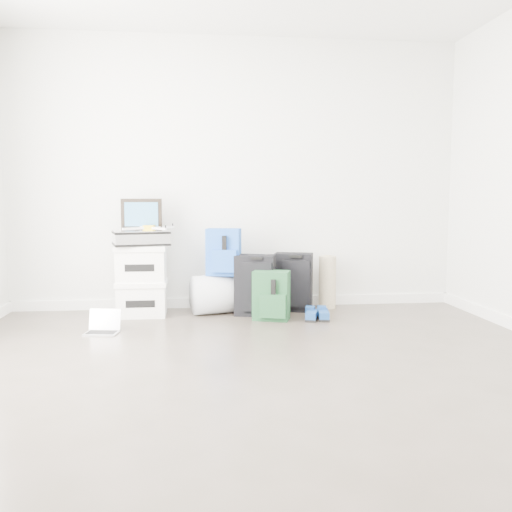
{
  "coord_description": "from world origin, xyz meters",
  "views": [
    {
      "loc": [
        -0.41,
        -2.98,
        1.1
      ],
      "look_at": [
        0.13,
        1.9,
        0.58
      ],
      "focal_mm": 38.0,
      "sensor_mm": 36.0,
      "label": 1
    }
  ],
  "objects": [
    {
      "name": "ground",
      "position": [
        0.0,
        0.0,
        0.0
      ],
      "size": [
        5.0,
        5.0,
        0.0
      ],
      "primitive_type": "plane",
      "color": "#3C362C",
      "rests_on": "ground"
    },
    {
      "name": "drone",
      "position": [
        -0.85,
        2.15,
        0.83
      ],
      "size": [
        0.45,
        0.45,
        0.05
      ],
      "rotation": [
        0.0,
        0.0,
        -0.13
      ],
      "color": "gold",
      "rests_on": "briefcase"
    },
    {
      "name": "carry_on",
      "position": [
        0.54,
        2.23,
        0.29
      ],
      "size": [
        0.41,
        0.33,
        0.57
      ],
      "rotation": [
        0.0,
        0.0,
        -0.3
      ],
      "color": "black",
      "rests_on": "ground"
    },
    {
      "name": "blue_backpack",
      "position": [
        -0.15,
        2.17,
        0.59
      ],
      "size": [
        0.35,
        0.29,
        0.45
      ],
      "rotation": [
        0.0,
        0.0,
        -0.22
      ],
      "color": "navy",
      "rests_on": "duffel_bag"
    },
    {
      "name": "briefcase",
      "position": [
        -0.93,
        2.17,
        0.74
      ],
      "size": [
        0.56,
        0.46,
        0.14
      ],
      "primitive_type": "cube",
      "rotation": [
        0.0,
        0.0,
        0.23
      ],
      "color": "#B2B2B7",
      "rests_on": "boxes_stack"
    },
    {
      "name": "painting",
      "position": [
        -0.93,
        2.26,
        0.96
      ],
      "size": [
        0.39,
        0.11,
        0.3
      ],
      "rotation": [
        0.0,
        0.0,
        -0.23
      ],
      "color": "black",
      "rests_on": "briefcase"
    },
    {
      "name": "duffel_bag",
      "position": [
        -0.15,
        2.2,
        0.19
      ],
      "size": [
        0.68,
        0.51,
        0.37
      ],
      "primitive_type": "cylinder",
      "rotation": [
        0.0,
        1.57,
        0.25
      ],
      "color": "#9C9FA5",
      "rests_on": "ground"
    },
    {
      "name": "laptop",
      "position": [
        -1.19,
        1.52,
        0.05
      ],
      "size": [
        0.29,
        0.23,
        0.19
      ],
      "rotation": [
        0.0,
        0.0,
        -0.16
      ],
      "color": "silver",
      "rests_on": "ground"
    },
    {
      "name": "green_backpack",
      "position": [
        0.27,
        1.84,
        0.22
      ],
      "size": [
        0.37,
        0.32,
        0.45
      ],
      "rotation": [
        0.0,
        0.0,
        -0.32
      ],
      "color": "#143918",
      "rests_on": "ground"
    },
    {
      "name": "boxes_stack",
      "position": [
        -0.93,
        2.17,
        0.34
      ],
      "size": [
        0.47,
        0.38,
        0.67
      ],
      "rotation": [
        0.0,
        0.0,
        -0.0
      ],
      "color": "white",
      "rests_on": "ground"
    },
    {
      "name": "large_suitcase",
      "position": [
        0.14,
        2.06,
        0.29
      ],
      "size": [
        0.42,
        0.32,
        0.58
      ],
      "rotation": [
        0.0,
        0.0,
        -0.27
      ],
      "color": "black",
      "rests_on": "ground"
    },
    {
      "name": "rolled_rug",
      "position": [
        0.91,
        2.33,
        0.26
      ],
      "size": [
        0.17,
        0.17,
        0.53
      ],
      "primitive_type": "cylinder",
      "color": "tan",
      "rests_on": "ground"
    },
    {
      "name": "room_envelope",
      "position": [
        0.0,
        0.02,
        1.72
      ],
      "size": [
        4.52,
        5.02,
        2.71
      ],
      "color": "silver",
      "rests_on": "ground"
    },
    {
      "name": "shoes",
      "position": [
        0.69,
        1.8,
        0.04
      ],
      "size": [
        0.26,
        0.26,
        0.08
      ],
      "rotation": [
        0.0,
        0.0,
        -0.26
      ],
      "color": "black",
      "rests_on": "ground"
    }
  ]
}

